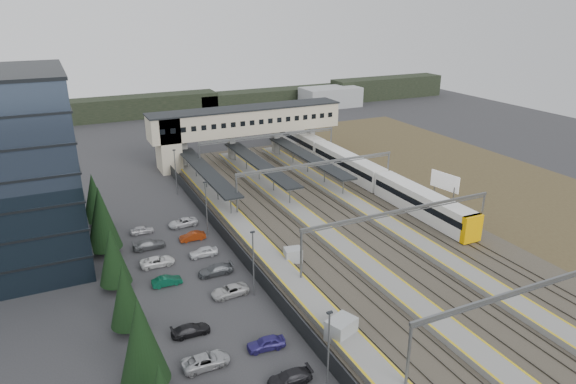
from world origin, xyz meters
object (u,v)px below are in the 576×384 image
billboard (445,182)px  footbridge (234,124)px  relay_cabin_far (293,256)px  relay_cabin_near (341,330)px  train (349,165)px

billboard → footbridge: bearing=124.0°
relay_cabin_far → footbridge: 46.07m
footbridge → billboard: (24.22, -35.87, -4.74)m
relay_cabin_near → train: 50.75m
footbridge → billboard: bearing=-56.0°
relay_cabin_near → relay_cabin_far: size_ratio=1.39×
relay_cabin_far → billboard: billboard is taller
relay_cabin_near → footbridge: size_ratio=0.08×
relay_cabin_far → billboard: 33.75m
relay_cabin_near → relay_cabin_far: relay_cabin_near is taller
relay_cabin_near → relay_cabin_far: (2.69, 16.51, -0.20)m
footbridge → train: size_ratio=0.62×
relay_cabin_near → footbridge: 62.63m
footbridge → train: (16.30, -18.49, -5.70)m
relay_cabin_far → footbridge: size_ratio=0.06×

